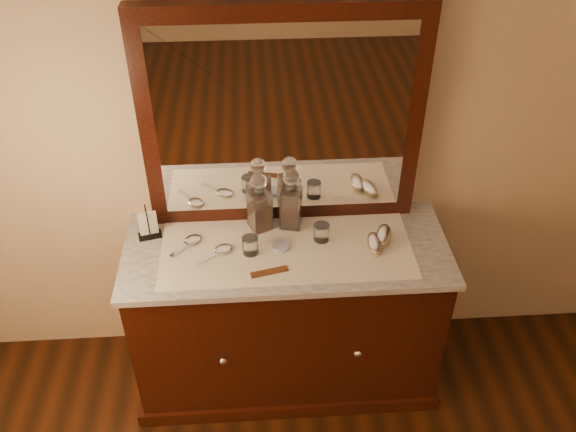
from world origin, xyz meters
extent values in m
plane|color=tan|center=(0.00, 2.25, 1.40)|extent=(4.50, 4.50, 0.00)
cube|color=black|center=(0.00, 1.96, 0.41)|extent=(1.40, 0.55, 0.82)
cube|color=black|center=(0.00, 1.96, 0.04)|extent=(1.46, 0.59, 0.08)
sphere|color=silver|center=(-0.30, 1.67, 0.45)|extent=(0.04, 0.04, 0.04)
sphere|color=silver|center=(0.30, 1.67, 0.45)|extent=(0.04, 0.04, 0.04)
cube|color=silver|center=(0.00, 1.96, 0.83)|extent=(1.44, 0.59, 0.03)
cube|color=black|center=(0.00, 2.20, 1.35)|extent=(1.20, 0.08, 1.00)
cube|color=white|center=(0.00, 2.17, 1.35)|extent=(1.06, 0.01, 0.86)
cube|color=white|center=(0.00, 1.94, 0.85)|extent=(1.10, 0.45, 0.00)
cylinder|color=white|center=(-0.02, 1.95, 0.86)|extent=(0.09, 0.09, 0.01)
cube|color=brown|center=(-0.08, 1.79, 0.86)|extent=(0.16, 0.07, 0.01)
cube|color=black|center=(-0.61, 2.08, 0.85)|extent=(0.11, 0.08, 0.01)
cylinder|color=black|center=(-0.60, 2.05, 0.93)|extent=(0.01, 0.01, 0.15)
cylinder|color=black|center=(-0.62, 2.11, 0.93)|extent=(0.01, 0.01, 0.15)
cube|color=white|center=(-0.61, 2.08, 0.92)|extent=(0.09, 0.06, 0.12)
cube|color=brown|center=(-0.11, 2.10, 0.92)|extent=(0.10, 0.10, 0.13)
cube|color=white|center=(-0.11, 2.10, 0.95)|extent=(0.12, 0.12, 0.19)
cylinder|color=white|center=(-0.11, 2.10, 1.06)|extent=(0.05, 0.05, 0.03)
sphere|color=white|center=(-0.11, 2.10, 1.11)|extent=(0.10, 0.10, 0.07)
cube|color=brown|center=(0.03, 2.11, 0.92)|extent=(0.09, 0.09, 0.13)
cube|color=white|center=(0.03, 2.11, 0.95)|extent=(0.11, 0.11, 0.19)
cylinder|color=white|center=(0.03, 2.11, 1.06)|extent=(0.05, 0.05, 0.03)
sphere|color=white|center=(0.03, 2.11, 1.12)|extent=(0.09, 0.09, 0.07)
ellipsoid|color=tan|center=(0.39, 1.92, 0.86)|extent=(0.07, 0.15, 0.02)
ellipsoid|color=silver|center=(0.39, 1.92, 0.88)|extent=(0.07, 0.15, 0.02)
ellipsoid|color=tan|center=(0.44, 1.97, 0.87)|extent=(0.10, 0.16, 0.02)
ellipsoid|color=silver|center=(0.44, 1.97, 0.88)|extent=(0.10, 0.16, 0.02)
ellipsoid|color=silver|center=(-0.42, 2.02, 0.86)|extent=(0.11, 0.11, 0.02)
cube|color=silver|center=(-0.47, 1.96, 0.86)|extent=(0.09, 0.10, 0.01)
ellipsoid|color=silver|center=(-0.28, 1.94, 0.86)|extent=(0.11, 0.11, 0.02)
cube|color=silver|center=(-0.34, 1.90, 0.86)|extent=(0.10, 0.09, 0.01)
cylinder|color=white|center=(-0.16, 1.93, 0.89)|extent=(0.07, 0.07, 0.08)
cylinder|color=white|center=(0.16, 1.99, 0.89)|extent=(0.07, 0.07, 0.08)
camera|label=1|loc=(-0.13, -0.08, 2.59)|focal=37.89mm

